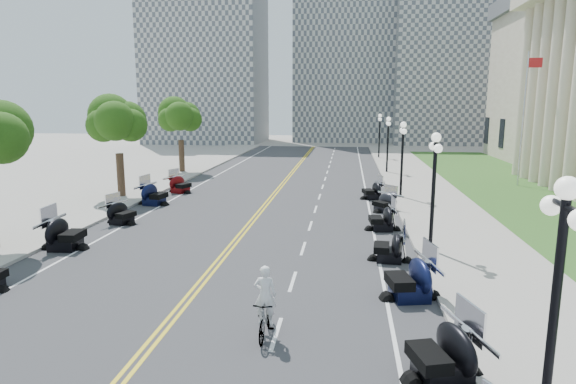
{
  "coord_description": "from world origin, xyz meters",
  "views": [
    {
      "loc": [
        5.05,
        -16.17,
        6.25
      ],
      "look_at": [
        2.19,
        6.74,
        2.0
      ],
      "focal_mm": 30.0,
      "sensor_mm": 36.0,
      "label": 1
    }
  ],
  "objects": [
    {
      "name": "ground",
      "position": [
        0.0,
        0.0,
        0.0
      ],
      "size": [
        160.0,
        160.0,
        0.0
      ],
      "primitive_type": "plane",
      "color": "gray"
    },
    {
      "name": "road",
      "position": [
        0.0,
        10.0,
        0.0
      ],
      "size": [
        16.0,
        90.0,
        0.01
      ],
      "primitive_type": "cube",
      "color": "#333335",
      "rests_on": "ground"
    },
    {
      "name": "centerline_yellow_a",
      "position": [
        -0.12,
        10.0,
        0.01
      ],
      "size": [
        0.12,
        90.0,
        0.0
      ],
      "primitive_type": "cube",
      "color": "yellow",
      "rests_on": "road"
    },
    {
      "name": "centerline_yellow_b",
      "position": [
        0.12,
        10.0,
        0.01
      ],
      "size": [
        0.12,
        90.0,
        0.0
      ],
      "primitive_type": "cube",
      "color": "yellow",
      "rests_on": "road"
    },
    {
      "name": "edge_line_north",
      "position": [
        6.4,
        10.0,
        0.01
      ],
      "size": [
        0.12,
        90.0,
        0.0
      ],
      "primitive_type": "cube",
      "color": "white",
      "rests_on": "road"
    },
    {
      "name": "edge_line_south",
      "position": [
        -6.4,
        10.0,
        0.01
      ],
      "size": [
        0.12,
        90.0,
        0.0
      ],
      "primitive_type": "cube",
      "color": "white",
      "rests_on": "road"
    },
    {
      "name": "lane_dash_5",
      "position": [
        3.2,
        -4.0,
        0.01
      ],
      "size": [
        0.12,
        2.0,
        0.0
      ],
      "primitive_type": "cube",
      "color": "white",
      "rests_on": "road"
    },
    {
      "name": "lane_dash_6",
      "position": [
        3.2,
        0.0,
        0.01
      ],
      "size": [
        0.12,
        2.0,
        0.0
      ],
      "primitive_type": "cube",
      "color": "white",
      "rests_on": "road"
    },
    {
      "name": "lane_dash_7",
      "position": [
        3.2,
        4.0,
        0.01
      ],
      "size": [
        0.12,
        2.0,
        0.0
      ],
      "primitive_type": "cube",
      "color": "white",
      "rests_on": "road"
    },
    {
      "name": "lane_dash_8",
      "position": [
        3.2,
        8.0,
        0.01
      ],
      "size": [
        0.12,
        2.0,
        0.0
      ],
      "primitive_type": "cube",
      "color": "white",
      "rests_on": "road"
    },
    {
      "name": "lane_dash_9",
      "position": [
        3.2,
        12.0,
        0.01
      ],
      "size": [
        0.12,
        2.0,
        0.0
      ],
      "primitive_type": "cube",
      "color": "white",
      "rests_on": "road"
    },
    {
      "name": "lane_dash_10",
      "position": [
        3.2,
        16.0,
        0.01
      ],
      "size": [
        0.12,
        2.0,
        0.0
      ],
      "primitive_type": "cube",
      "color": "white",
      "rests_on": "road"
    },
    {
      "name": "lane_dash_11",
      "position": [
        3.2,
        20.0,
        0.01
      ],
      "size": [
        0.12,
        2.0,
        0.0
      ],
      "primitive_type": "cube",
      "color": "white",
      "rests_on": "road"
    },
    {
      "name": "lane_dash_12",
      "position": [
        3.2,
        24.0,
        0.01
      ],
      "size": [
        0.12,
        2.0,
        0.0
      ],
      "primitive_type": "cube",
      "color": "white",
      "rests_on": "road"
    },
    {
      "name": "lane_dash_13",
      "position": [
        3.2,
        28.0,
        0.01
      ],
      "size": [
        0.12,
        2.0,
        0.0
      ],
      "primitive_type": "cube",
      "color": "white",
      "rests_on": "road"
    },
    {
      "name": "lane_dash_14",
      "position": [
        3.2,
        32.0,
        0.01
      ],
      "size": [
        0.12,
        2.0,
        0.0
      ],
      "primitive_type": "cube",
      "color": "white",
      "rests_on": "road"
    },
    {
      "name": "lane_dash_15",
      "position": [
        3.2,
        36.0,
        0.01
      ],
      "size": [
        0.12,
        2.0,
        0.0
      ],
      "primitive_type": "cube",
      "color": "white",
      "rests_on": "road"
    },
    {
      "name": "lane_dash_16",
      "position": [
        3.2,
        40.0,
        0.01
      ],
      "size": [
        0.12,
        2.0,
        0.0
      ],
      "primitive_type": "cube",
      "color": "white",
      "rests_on": "road"
    },
    {
      "name": "lane_dash_17",
      "position": [
        3.2,
        44.0,
        0.01
      ],
      "size": [
        0.12,
        2.0,
        0.0
      ],
      "primitive_type": "cube",
      "color": "white",
      "rests_on": "road"
    },
    {
      "name": "lane_dash_18",
      "position": [
        3.2,
        48.0,
        0.01
      ],
      "size": [
        0.12,
        2.0,
        0.0
      ],
      "primitive_type": "cube",
      "color": "white",
      "rests_on": "road"
    },
    {
      "name": "lane_dash_19",
      "position": [
        3.2,
        52.0,
        0.01
      ],
      "size": [
        0.12,
        2.0,
        0.0
      ],
      "primitive_type": "cube",
      "color": "white",
      "rests_on": "road"
    },
    {
      "name": "sidewalk_north",
      "position": [
        10.5,
        10.0,
        0.07
      ],
      "size": [
        5.0,
        90.0,
        0.15
      ],
      "primitive_type": "cube",
      "color": "#9E9991",
      "rests_on": "ground"
    },
    {
      "name": "sidewalk_south",
      "position": [
        -10.5,
        10.0,
        0.07
      ],
      "size": [
        5.0,
        90.0,
        0.15
      ],
      "primitive_type": "cube",
      "color": "#9E9991",
      "rests_on": "ground"
    },
    {
      "name": "lawn",
      "position": [
        17.5,
        18.0,
        0.05
      ],
      "size": [
        9.0,
        60.0,
        0.1
      ],
      "primitive_type": "cube",
      "color": "#356023",
      "rests_on": "ground"
    },
    {
      "name": "distant_block_a",
      "position": [
        -18.0,
        62.0,
        13.0
      ],
      "size": [
        18.0,
        14.0,
        26.0
      ],
      "primitive_type": "cube",
      "color": "gray",
      "rests_on": "ground"
    },
    {
      "name": "distant_block_b",
      "position": [
        4.0,
        68.0,
        15.0
      ],
      "size": [
        16.0,
        12.0,
        30.0
      ],
      "primitive_type": "cube",
      "color": "gray",
      "rests_on": "ground"
    },
    {
      "name": "distant_block_c",
      "position": [
        22.0,
        65.0,
        11.0
      ],
      "size": [
        20.0,
        14.0,
        22.0
      ],
      "primitive_type": "cube",
      "color": "gray",
      "rests_on": "ground"
    },
    {
      "name": "street_lamp_1",
      "position": [
        8.6,
        -8.0,
        2.6
      ],
      "size": [
        0.5,
        1.2,
        4.9
      ],
      "primitive_type": null,
      "color": "black",
      "rests_on": "sidewalk_north"
    },
    {
      "name": "street_lamp_2",
      "position": [
        8.6,
        4.0,
        2.6
      ],
      "size": [
        0.5,
        1.2,
        4.9
      ],
      "primitive_type": null,
      "color": "black",
      "rests_on": "sidewalk_north"
    },
    {
      "name": "street_lamp_3",
      "position": [
        8.6,
        16.0,
        2.6
      ],
      "size": [
        0.5,
        1.2,
        4.9
      ],
      "primitive_type": null,
      "color": "black",
      "rests_on": "sidewalk_north"
    },
    {
      "name": "street_lamp_4",
      "position": [
        8.6,
        28.0,
        2.6
      ],
      "size": [
        0.5,
        1.2,
        4.9
      ],
      "primitive_type": null,
      "color": "black",
      "rests_on": "sidewalk_north"
    },
    {
      "name": "street_lamp_5",
      "position": [
        8.6,
        40.0,
        2.6
      ],
      "size": [
        0.5,
        1.2,
        4.9
      ],
      "primitive_type": null,
      "color": "black",
      "rests_on": "sidewalk_north"
    },
    {
      "name": "flagpole",
      "position": [
        18.0,
        22.0,
        5.0
      ],
      "size": [
        1.1,
        0.2,
        10.0
      ],
      "primitive_type": null,
      "color": "silver",
      "rests_on": "ground"
    },
    {
      "name": "tree_3",
      "position": [
        -10.0,
        14.0,
        4.75
      ],
      "size": [
        4.8,
        4.8,
        9.2
      ],
      "primitive_type": null,
      "color": "#235619",
      "rests_on": "sidewalk_south"
    },
    {
      "name": "tree_4",
      "position": [
        -10.0,
        26.0,
        4.75
      ],
      "size": [
        4.8,
        4.8,
        9.2
      ],
      "primitive_type": null,
      "color": "#235619",
      "rests_on": "sidewalk_south"
    },
    {
      "name": "motorcycle_n_4",
      "position": [
        7.29,
        -5.75,
        0.75
      ],
      "size": [
        2.66,
        2.66,
        1.49
      ],
      "primitive_type": null,
      "rotation": [
        0.0,
        0.0,
        -1.28
      ],
      "color": "black",
      "rests_on": "road"
    },
    {
      "name": "motorcycle_n_5",
      "position": [
        7.13,
        -1.04,
        0.77
      ],
      "size": [
        2.59,
        2.59,
        1.53
      ],
      "primitive_type": null,
      "rotation": [
        0.0,
        0.0,
        -1.36
      ],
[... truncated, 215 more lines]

